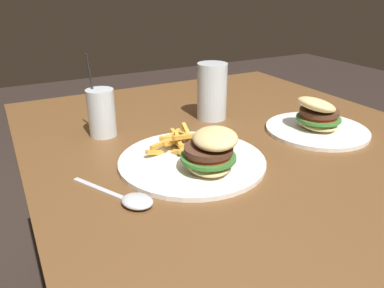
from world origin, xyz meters
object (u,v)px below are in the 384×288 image
meal_plate_near (199,156)px  meal_plate_far (317,121)px  juice_glass (102,115)px  beer_glass (212,93)px  spoon (134,200)px

meal_plate_near → meal_plate_far: 0.37m
juice_glass → beer_glass: bearing=86.8°
beer_glass → spoon: 0.48m
juice_glass → spoon: 0.35m
beer_glass → spoon: size_ratio=0.85×
spoon → meal_plate_far: bearing=72.6°
meal_plate_near → meal_plate_far: bearing=94.9°
beer_glass → juice_glass: bearing=-93.2°
meal_plate_near → juice_glass: size_ratio=1.53×
meal_plate_near → spoon: meal_plate_near is taller
beer_glass → spoon: (0.32, -0.35, -0.07)m
juice_glass → meal_plate_far: size_ratio=0.79×
spoon → juice_glass: bearing=144.9°
spoon → meal_plate_near: bearing=84.3°
meal_plate_far → juice_glass: bearing=-115.7°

